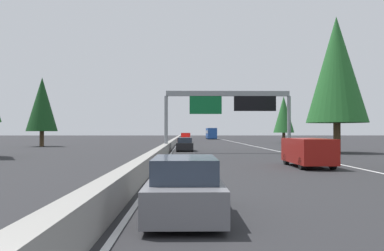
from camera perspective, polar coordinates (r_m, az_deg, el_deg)
The scene contains 14 objects.
ground_plane at distance 61.76m, azimuth -2.44°, elevation -2.84°, with size 320.00×320.00×0.00m, color #262628.
median_barrier at distance 81.75m, azimuth -2.27°, elevation -2.05°, with size 180.00×0.56×0.90m, color gray.
shoulder_stripe_right at distance 72.41m, azimuth 6.93°, elevation -2.54°, with size 160.00×0.16×0.01m, color silver.
shoulder_stripe_median at distance 71.75m, azimuth -2.03°, elevation -2.57°, with size 160.00×0.16×0.01m, color silver.
sign_gantry_overhead at distance 39.75m, azimuth 5.42°, elevation 3.15°, with size 0.50×12.68×6.16m.
sedan_far_center at distance 9.98m, azimuth -1.06°, elevation -9.03°, with size 4.40×1.80×1.47m.
minivan_mid_center at distance 24.51m, azimuth 16.33°, elevation -3.54°, with size 5.00×1.95×1.69m.
sedan_mid_left at distance 42.92m, azimuth -1.05°, elevation -2.78°, with size 4.40×1.80×1.47m.
pickup_far_left at distance 80.44m, azimuth -0.92°, elevation -1.74°, with size 5.60×2.00×1.86m.
sedan_near_right at distance 107.86m, azimuth -0.90°, elevation -1.65°, with size 4.40×1.80×1.47m.
bus_mid_right at distance 112.52m, azimuth 2.77°, elevation -1.09°, with size 11.50×2.55×3.10m.
conifer_right_near at distance 42.22m, azimuth 20.10°, elevation 7.56°, with size 5.98×5.98×13.59m.
conifer_right_mid at distance 75.93m, azimuth 13.07°, elevation 1.55°, with size 3.84×3.84×8.74m.
conifer_left_near at distance 60.15m, azimuth -20.79°, elevation 2.86°, with size 4.33×4.33×9.84m.
Camera 1 is at (-1.71, -1.68, 2.10)m, focal length 37.04 mm.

